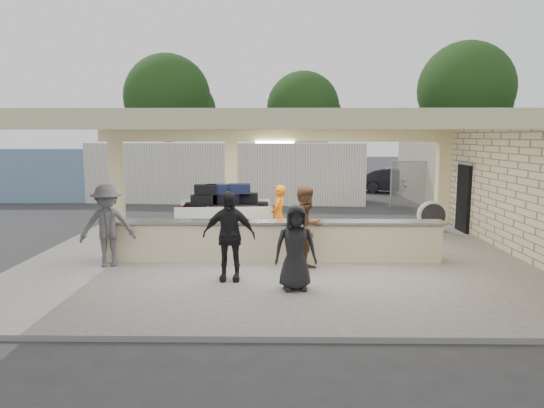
{
  "coord_description": "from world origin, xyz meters",
  "views": [
    {
      "loc": [
        0.14,
        -11.96,
        3.12
      ],
      "look_at": [
        -0.04,
        1.0,
        1.27
      ],
      "focal_mm": 32.0,
      "sensor_mm": 36.0,
      "label": 1
    }
  ],
  "objects_px": {
    "baggage_counter": "(273,241)",
    "container_blue": "(43,174)",
    "passenger_d": "(295,247)",
    "passenger_c": "(108,226)",
    "passenger_b": "(229,236)",
    "car_dark": "(398,181)",
    "container_white": "(227,172)",
    "baggage_handler": "(279,216)",
    "drum_fan": "(432,215)",
    "car_white_b": "(521,181)",
    "luggage_cart": "(223,208)",
    "passenger_a": "(307,228)",
    "car_white_a": "(457,184)"
  },
  "relations": [
    {
      "from": "baggage_counter",
      "to": "container_blue",
      "type": "bearing_deg",
      "value": 133.77
    },
    {
      "from": "container_blue",
      "to": "passenger_d",
      "type": "bearing_deg",
      "value": -51.06
    },
    {
      "from": "container_blue",
      "to": "passenger_c",
      "type": "bearing_deg",
      "value": -59.88
    },
    {
      "from": "baggage_counter",
      "to": "passenger_b",
      "type": "relative_size",
      "value": 4.36
    },
    {
      "from": "car_dark",
      "to": "container_white",
      "type": "bearing_deg",
      "value": 129.37
    },
    {
      "from": "baggage_counter",
      "to": "passenger_c",
      "type": "height_order",
      "value": "passenger_c"
    },
    {
      "from": "baggage_handler",
      "to": "container_white",
      "type": "xyz_separation_m",
      "value": [
        -2.46,
        9.88,
        0.44
      ]
    },
    {
      "from": "drum_fan",
      "to": "car_white_b",
      "type": "xyz_separation_m",
      "value": [
        7.67,
        9.93,
        0.17
      ]
    },
    {
      "from": "baggage_handler",
      "to": "baggage_counter",
      "type": "bearing_deg",
      "value": 10.58
    },
    {
      "from": "baggage_counter",
      "to": "luggage_cart",
      "type": "bearing_deg",
      "value": 119.49
    },
    {
      "from": "container_blue",
      "to": "luggage_cart",
      "type": "bearing_deg",
      "value": -44.1
    },
    {
      "from": "drum_fan",
      "to": "container_white",
      "type": "height_order",
      "value": "container_white"
    },
    {
      "from": "luggage_cart",
      "to": "car_dark",
      "type": "relative_size",
      "value": 0.71
    },
    {
      "from": "drum_fan",
      "to": "baggage_handler",
      "type": "height_order",
      "value": "baggage_handler"
    },
    {
      "from": "passenger_c",
      "to": "car_white_b",
      "type": "xyz_separation_m",
      "value": [
        16.44,
        14.15,
        -0.27
      ]
    },
    {
      "from": "passenger_b",
      "to": "passenger_c",
      "type": "distance_m",
      "value": 3.09
    },
    {
      "from": "passenger_b",
      "to": "container_blue",
      "type": "height_order",
      "value": "container_blue"
    },
    {
      "from": "drum_fan",
      "to": "car_dark",
      "type": "xyz_separation_m",
      "value": [
        1.62,
        11.11,
        0.06
      ]
    },
    {
      "from": "baggage_counter",
      "to": "drum_fan",
      "type": "bearing_deg",
      "value": 36.48
    },
    {
      "from": "baggage_handler",
      "to": "car_dark",
      "type": "bearing_deg",
      "value": 169.86
    },
    {
      "from": "passenger_a",
      "to": "car_dark",
      "type": "xyz_separation_m",
      "value": [
        5.82,
        15.58,
        -0.38
      ]
    },
    {
      "from": "luggage_cart",
      "to": "passenger_d",
      "type": "bearing_deg",
      "value": -72.12
    },
    {
      "from": "passenger_d",
      "to": "container_white",
      "type": "relative_size",
      "value": 0.13
    },
    {
      "from": "container_white",
      "to": "car_white_b",
      "type": "bearing_deg",
      "value": 12.56
    },
    {
      "from": "passenger_b",
      "to": "car_white_a",
      "type": "bearing_deg",
      "value": 56.75
    },
    {
      "from": "baggage_handler",
      "to": "passenger_a",
      "type": "distance_m",
      "value": 2.4
    },
    {
      "from": "baggage_counter",
      "to": "baggage_handler",
      "type": "bearing_deg",
      "value": 84.79
    },
    {
      "from": "passenger_d",
      "to": "container_blue",
      "type": "relative_size",
      "value": 0.18
    },
    {
      "from": "baggage_counter",
      "to": "passenger_a",
      "type": "distance_m",
      "value": 1.2
    },
    {
      "from": "passenger_c",
      "to": "passenger_d",
      "type": "bearing_deg",
      "value": -41.24
    },
    {
      "from": "passenger_c",
      "to": "container_blue",
      "type": "distance_m",
      "value": 14.38
    },
    {
      "from": "drum_fan",
      "to": "passenger_c",
      "type": "relative_size",
      "value": 0.5
    },
    {
      "from": "passenger_c",
      "to": "container_blue",
      "type": "relative_size",
      "value": 0.2
    },
    {
      "from": "passenger_c",
      "to": "container_white",
      "type": "height_order",
      "value": "container_white"
    },
    {
      "from": "car_white_b",
      "to": "car_dark",
      "type": "xyz_separation_m",
      "value": [
        -6.05,
        1.18,
        -0.11
      ]
    },
    {
      "from": "luggage_cart",
      "to": "passenger_a",
      "type": "distance_m",
      "value": 4.13
    },
    {
      "from": "passenger_d",
      "to": "baggage_counter",
      "type": "bearing_deg",
      "value": 96.58
    },
    {
      "from": "passenger_b",
      "to": "container_white",
      "type": "distance_m",
      "value": 13.07
    },
    {
      "from": "drum_fan",
      "to": "container_white",
      "type": "bearing_deg",
      "value": 132.2
    },
    {
      "from": "baggage_counter",
      "to": "container_white",
      "type": "height_order",
      "value": "container_white"
    },
    {
      "from": "luggage_cart",
      "to": "container_white",
      "type": "height_order",
      "value": "container_white"
    },
    {
      "from": "baggage_counter",
      "to": "drum_fan",
      "type": "height_order",
      "value": "baggage_counter"
    },
    {
      "from": "baggage_counter",
      "to": "passenger_a",
      "type": "xyz_separation_m",
      "value": [
        0.77,
        -0.8,
        0.47
      ]
    },
    {
      "from": "luggage_cart",
      "to": "car_white_a",
      "type": "distance_m",
      "value": 14.53
    },
    {
      "from": "baggage_counter",
      "to": "luggage_cart",
      "type": "height_order",
      "value": "luggage_cart"
    },
    {
      "from": "car_white_a",
      "to": "car_white_b",
      "type": "xyz_separation_m",
      "value": [
        3.62,
        0.92,
        0.07
      ]
    },
    {
      "from": "baggage_counter",
      "to": "luggage_cart",
      "type": "relative_size",
      "value": 2.88
    },
    {
      "from": "drum_fan",
      "to": "container_blue",
      "type": "height_order",
      "value": "container_blue"
    },
    {
      "from": "car_white_b",
      "to": "car_dark",
      "type": "distance_m",
      "value": 6.17
    },
    {
      "from": "passenger_c",
      "to": "container_white",
      "type": "bearing_deg",
      "value": 62.89
    }
  ]
}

